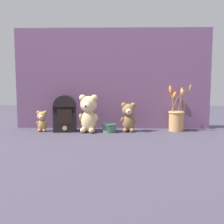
# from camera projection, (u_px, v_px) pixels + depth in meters

# --- Properties ---
(ground_plane) EXTENTS (4.00, 4.00, 0.00)m
(ground_plane) POSITION_uv_depth(u_px,v_px,m) (112.00, 132.00, 1.97)
(ground_plane) COLOR #3D3847
(backdrop_wall) EXTENTS (1.46, 0.02, 0.75)m
(backdrop_wall) POSITION_uv_depth(u_px,v_px,m) (113.00, 79.00, 2.09)
(backdrop_wall) COLOR #704C70
(backdrop_wall) RESTS_ON ground
(teddy_bear_large) EXTENTS (0.15, 0.13, 0.26)m
(teddy_bear_large) POSITION_uv_depth(u_px,v_px,m) (88.00, 113.00, 1.95)
(teddy_bear_large) COLOR #DBBC84
(teddy_bear_large) RESTS_ON ground
(teddy_bear_medium) EXTENTS (0.11, 0.11, 0.21)m
(teddy_bear_medium) POSITION_uv_depth(u_px,v_px,m) (128.00, 116.00, 1.98)
(teddy_bear_medium) COLOR olive
(teddy_bear_medium) RESTS_ON ground
(teddy_bear_small) EXTENTS (0.08, 0.08, 0.15)m
(teddy_bear_small) POSITION_uv_depth(u_px,v_px,m) (42.00, 121.00, 1.99)
(teddy_bear_small) COLOR tan
(teddy_bear_small) RESTS_ON ground
(flower_vase) EXTENTS (0.17, 0.15, 0.34)m
(flower_vase) POSITION_uv_depth(u_px,v_px,m) (176.00, 118.00, 2.02)
(flower_vase) COLOR tan
(flower_vase) RESTS_ON ground
(vintage_radio) EXTENTS (0.17, 0.13, 0.26)m
(vintage_radio) POSITION_uv_depth(u_px,v_px,m) (65.00, 113.00, 1.99)
(vintage_radio) COLOR black
(vintage_radio) RESTS_ON ground
(decorative_tin_tall) EXTENTS (0.10, 0.10, 0.06)m
(decorative_tin_tall) POSITION_uv_depth(u_px,v_px,m) (109.00, 128.00, 1.97)
(decorative_tin_tall) COLOR #47705B
(decorative_tin_tall) RESTS_ON ground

